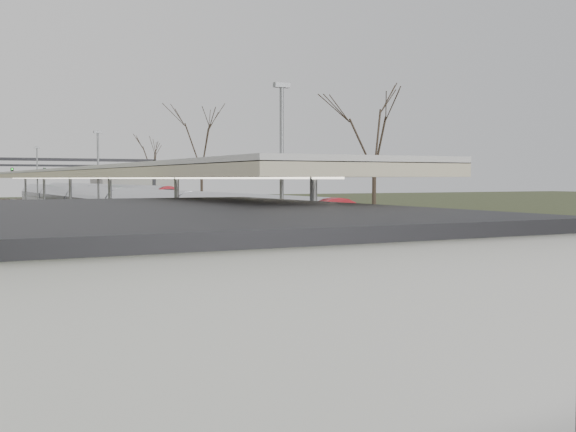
{
  "coord_description": "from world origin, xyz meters",
  "views": [
    {
      "loc": [
        -15.68,
        -1.8,
        3.73
      ],
      "look_at": [
        -0.53,
        27.54,
        2.0
      ],
      "focal_mm": 45.0,
      "sensor_mm": 36.0,
      "label": 1
    }
  ],
  "objects": [
    {
      "name": "track_bed",
      "position": [
        0.26,
        55.0,
        0.06
      ],
      "size": [
        24.0,
        160.0,
        0.22
      ],
      "color": "#474442",
      "rests_on": "ground"
    },
    {
      "name": "platform",
      "position": [
        -9.05,
        37.5,
        0.5
      ],
      "size": [
        3.5,
        69.0,
        1.0
      ],
      "primitive_type": "cube",
      "color": "#9E9B93",
      "rests_on": "ground"
    },
    {
      "name": "canopy",
      "position": [
        -9.05,
        32.99,
        3.93
      ],
      "size": [
        4.1,
        50.0,
        3.11
      ],
      "color": "slate",
      "rests_on": "platform"
    },
    {
      "name": "station_building",
      "position": [
        -12.5,
        8.0,
        1.6
      ],
      "size": [
        6.0,
        9.0,
        3.2
      ],
      "primitive_type": "cube",
      "color": "silver",
      "rests_on": "ground"
    },
    {
      "name": "signal_gantry",
      "position": [
        0.29,
        84.99,
        4.91
      ],
      "size": [
        21.0,
        0.59,
        6.08
      ],
      "color": "black",
      "rests_on": "ground"
    },
    {
      "name": "tree_east_far",
      "position": [
        14.0,
        42.0,
        7.29
      ],
      "size": [
        5.0,
        5.0,
        10.3
      ],
      "color": "#2D231C",
      "rests_on": "ground"
    },
    {
      "name": "train_near",
      "position": [
        -2.5,
        57.17,
        1.48
      ],
      "size": [
        2.62,
        75.21,
        3.05
      ],
      "color": "#A8AAB2",
      "rests_on": "ground"
    },
    {
      "name": "train_far",
      "position": [
        4.5,
        90.51,
        1.48
      ],
      "size": [
        2.62,
        60.21,
        3.05
      ],
      "color": "#A8AAB2",
      "rests_on": "ground"
    },
    {
      "name": "passenger",
      "position": [
        -9.22,
        12.71,
        1.86
      ],
      "size": [
        0.48,
        0.67,
        1.72
      ],
      "primitive_type": "imported",
      "rotation": [
        0.0,
        0.0,
        1.69
      ],
      "color": "navy",
      "rests_on": "platform"
    }
  ]
}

